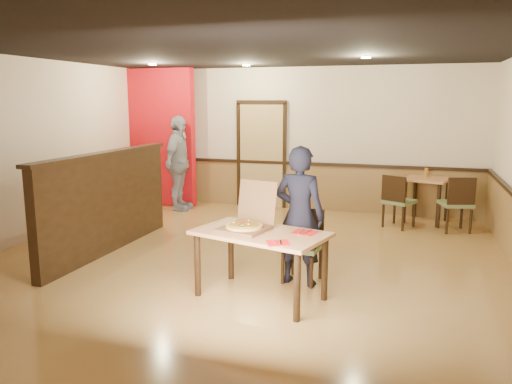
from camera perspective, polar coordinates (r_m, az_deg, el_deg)
floor at (r=6.92m, az=-1.36°, el=-7.72°), size 7.00×7.00×0.00m
ceiling at (r=6.61m, az=-1.46°, el=16.04°), size 7.00×7.00×0.00m
wall_back at (r=9.98m, az=5.14°, el=6.05°), size 7.00×0.00×7.00m
wall_left at (r=8.42m, az=-24.63°, el=4.34°), size 0.00×7.00×7.00m
wainscot_back at (r=10.07m, az=5.01°, el=0.63°), size 7.00×0.04×0.90m
chair_rail_back at (r=9.98m, az=5.03°, el=3.28°), size 7.00×0.06×0.06m
back_door at (r=10.17m, az=0.64°, el=4.19°), size 0.90×0.06×2.10m
booth_partition at (r=7.44m, az=-16.65°, el=-1.01°), size 0.20×3.10×1.44m
red_accent_panel at (r=10.53m, az=-11.17°, el=6.12°), size 1.60×0.20×2.78m
spot_a at (r=9.18m, az=-11.76°, el=14.12°), size 0.14×0.14×0.02m
spot_b at (r=9.22m, az=-1.12°, el=14.31°), size 0.14×0.14×0.02m
spot_c at (r=7.78m, az=12.46°, el=14.80°), size 0.14×0.14×0.02m
main_table at (r=5.44m, az=0.51°, el=-5.67°), size 1.57×1.14×0.75m
diner_chair at (r=6.07m, az=5.49°, el=-5.70°), size 0.48×0.48×0.87m
side_chair_left at (r=8.82m, az=15.85°, el=-0.79°), size 0.61×0.61×0.92m
side_chair_right at (r=8.84m, az=22.02°, el=-1.04°), size 0.58×0.58×0.94m
side_table at (r=9.40m, az=18.94°, el=0.46°), size 0.93×0.93×0.80m
diner at (r=5.85m, az=5.00°, el=-2.74°), size 0.65×0.47×1.65m
passerby at (r=9.96m, az=-8.83°, el=3.26°), size 0.56×1.13×1.87m
pizza_box at (r=5.50m, az=-1.09°, el=-3.64°), size 0.59×0.66×0.51m
pizza at (r=5.46m, az=-1.37°, el=-3.91°), size 0.49×0.49×0.03m
napkin_near at (r=4.99m, az=2.52°, el=-5.83°), size 0.29×0.29×0.01m
napkin_far at (r=5.40m, az=5.55°, el=-4.61°), size 0.28×0.28×0.01m
condiment at (r=9.47m, az=18.88°, el=2.11°), size 0.06×0.06×0.16m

